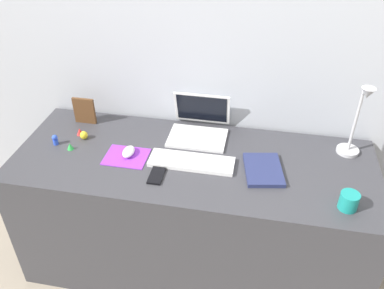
% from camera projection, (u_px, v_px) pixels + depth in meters
% --- Properties ---
extents(ground_plane, '(6.00, 6.00, 0.00)m').
position_uv_depth(ground_plane, '(193.00, 258.00, 2.41)').
color(ground_plane, gray).
extents(back_wall, '(2.98, 0.05, 1.67)m').
position_uv_depth(back_wall, '(206.00, 105.00, 2.23)').
color(back_wall, '#B2B7C1').
rests_on(back_wall, ground_plane).
extents(desk, '(1.78, 0.68, 0.74)m').
position_uv_depth(desk, '(193.00, 214.00, 2.19)').
color(desk, '#38383D').
rests_on(desk, ground_plane).
extents(laptop, '(0.30, 0.27, 0.21)m').
position_uv_depth(laptop, '(199.00, 125.00, 2.14)').
color(laptop, white).
rests_on(laptop, desk).
extents(keyboard, '(0.41, 0.13, 0.02)m').
position_uv_depth(keyboard, '(192.00, 162.00, 1.95)').
color(keyboard, white).
rests_on(keyboard, desk).
extents(mousepad, '(0.21, 0.17, 0.00)m').
position_uv_depth(mousepad, '(126.00, 157.00, 1.99)').
color(mousepad, purple).
rests_on(mousepad, desk).
extents(mouse, '(0.06, 0.10, 0.03)m').
position_uv_depth(mouse, '(129.00, 152.00, 2.00)').
color(mouse, white).
rests_on(mouse, mousepad).
extents(cell_phone, '(0.07, 0.13, 0.01)m').
position_uv_depth(cell_phone, '(157.00, 175.00, 1.87)').
color(cell_phone, black).
rests_on(cell_phone, desk).
extents(desk_lamp, '(0.11, 0.16, 0.40)m').
position_uv_depth(desk_lamp, '(357.00, 123.00, 1.90)').
color(desk_lamp, '#B7B7BC').
rests_on(desk_lamp, desk).
extents(notebook_pad, '(0.21, 0.27, 0.02)m').
position_uv_depth(notebook_pad, '(263.00, 170.00, 1.90)').
color(notebook_pad, navy).
rests_on(notebook_pad, desk).
extents(picture_frame, '(0.12, 0.02, 0.15)m').
position_uv_depth(picture_frame, '(84.00, 111.00, 2.21)').
color(picture_frame, brown).
rests_on(picture_frame, desk).
extents(coffee_mug, '(0.08, 0.08, 0.08)m').
position_uv_depth(coffee_mug, '(349.00, 201.00, 1.68)').
color(coffee_mug, teal).
rests_on(coffee_mug, desk).
extents(toy_figurine_yellow, '(0.04, 0.04, 0.04)m').
position_uv_depth(toy_figurine_yellow, '(84.00, 135.00, 2.11)').
color(toy_figurine_yellow, yellow).
rests_on(toy_figurine_yellow, desk).
extents(toy_figurine_blue, '(0.03, 0.03, 0.06)m').
position_uv_depth(toy_figurine_blue, '(55.00, 140.00, 2.07)').
color(toy_figurine_blue, blue).
rests_on(toy_figurine_blue, desk).
extents(toy_figurine_green, '(0.03, 0.03, 0.04)m').
position_uv_depth(toy_figurine_green, '(70.00, 146.00, 2.04)').
color(toy_figurine_green, green).
rests_on(toy_figurine_green, desk).
extents(toy_figurine_red, '(0.03, 0.03, 0.04)m').
position_uv_depth(toy_figurine_red, '(80.00, 132.00, 2.15)').
color(toy_figurine_red, red).
rests_on(toy_figurine_red, desk).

